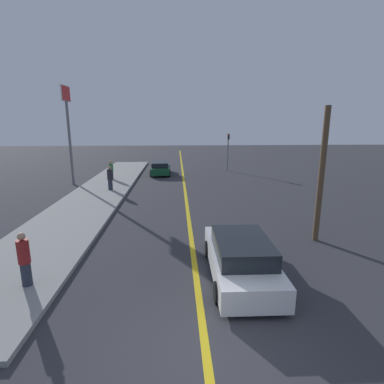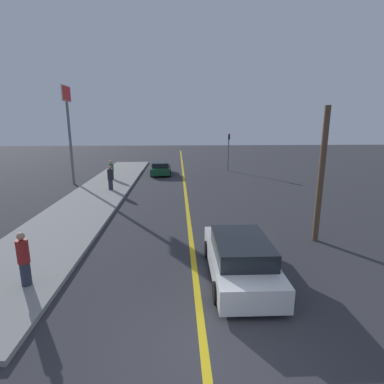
{
  "view_description": "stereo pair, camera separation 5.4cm",
  "coord_description": "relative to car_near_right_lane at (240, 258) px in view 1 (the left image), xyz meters",
  "views": [
    {
      "loc": [
        -0.59,
        -5.36,
        4.93
      ],
      "look_at": [
        0.25,
        11.05,
        1.08
      ],
      "focal_mm": 28.0,
      "sensor_mm": 36.0,
      "label": 1
    },
    {
      "loc": [
        -0.54,
        -5.36,
        4.93
      ],
      "look_at": [
        0.25,
        11.05,
        1.08
      ],
      "focal_mm": 28.0,
      "sensor_mm": 36.0,
      "label": 2
    }
  ],
  "objects": [
    {
      "name": "roadside_sign",
      "position": [
        -10.38,
        15.4,
        4.87
      ],
      "size": [
        0.2,
        1.81,
        7.63
      ],
      "color": "slate",
      "rests_on": "ground_plane"
    },
    {
      "name": "utility_pole",
      "position": [
        3.86,
        2.91,
        2.12
      ],
      "size": [
        0.24,
        0.24,
        5.57
      ],
      "color": "brown",
      "rests_on": "ground_plane"
    },
    {
      "name": "pedestrian_mid_group",
      "position": [
        -6.81,
        12.56,
        0.35
      ],
      "size": [
        0.38,
        0.38,
        1.74
      ],
      "color": "#282D3D",
      "rests_on": "sidewalk_left"
    },
    {
      "name": "ground_plane",
      "position": [
        -1.43,
        -3.45,
        -0.67
      ],
      "size": [
        120.0,
        120.0,
        0.0
      ],
      "primitive_type": "plane",
      "color": "#333338"
    },
    {
      "name": "pedestrian_far_standing",
      "position": [
        -7.64,
        16.77,
        0.27
      ],
      "size": [
        0.42,
        0.42,
        1.6
      ],
      "color": "#282D3D",
      "rests_on": "sidewalk_left"
    },
    {
      "name": "pedestrian_near_curb",
      "position": [
        -6.54,
        -0.44,
        0.32
      ],
      "size": [
        0.34,
        0.34,
        1.66
      ],
      "color": "#282D3D",
      "rests_on": "sidewalk_left"
    },
    {
      "name": "sidewalk_left",
      "position": [
        -7.48,
        12.31,
        -0.59
      ],
      "size": [
        3.86,
        31.53,
        0.15
      ],
      "color": "gray",
      "rests_on": "ground_plane"
    },
    {
      "name": "car_ahead_center",
      "position": [
        -3.6,
        19.86,
        -0.06
      ],
      "size": [
        2.0,
        4.27,
        1.22
      ],
      "rotation": [
        0.0,
        0.0,
        0.04
      ],
      "color": "#144728",
      "rests_on": "ground_plane"
    },
    {
      "name": "road_center_line",
      "position": [
        -1.43,
        14.55,
        -0.66
      ],
      "size": [
        0.2,
        60.0,
        0.01
      ],
      "color": "gold",
      "rests_on": "ground_plane"
    },
    {
      "name": "traffic_light",
      "position": [
        3.23,
        21.59,
        1.67
      ],
      "size": [
        0.18,
        0.4,
        3.77
      ],
      "color": "slate",
      "rests_on": "ground_plane"
    },
    {
      "name": "car_near_right_lane",
      "position": [
        0.0,
        0.0,
        0.0
      ],
      "size": [
        2.04,
        4.73,
        1.39
      ],
      "rotation": [
        0.0,
        0.0,
        -0.01
      ],
      "color": "silver",
      "rests_on": "ground_plane"
    }
  ]
}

